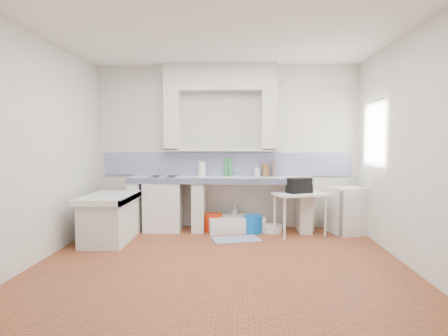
{
  "coord_description": "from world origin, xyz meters",
  "views": [
    {
      "loc": [
        0.24,
        -4.55,
        1.49
      ],
      "look_at": [
        0.0,
        1.0,
        1.1
      ],
      "focal_mm": 30.23,
      "sensor_mm": 36.0,
      "label": 1
    }
  ],
  "objects_px": {
    "side_table": "(300,214)",
    "stove": "(164,204)",
    "fridge": "(348,210)",
    "sink": "(235,224)"
  },
  "relations": [
    {
      "from": "side_table",
      "to": "stove",
      "type": "bearing_deg",
      "value": 152.54
    },
    {
      "from": "stove",
      "to": "fridge",
      "type": "height_order",
      "value": "stove"
    },
    {
      "from": "stove",
      "to": "fridge",
      "type": "distance_m",
      "value": 3.03
    },
    {
      "from": "stove",
      "to": "fridge",
      "type": "xyz_separation_m",
      "value": [
        3.03,
        -0.14,
        -0.05
      ]
    },
    {
      "from": "side_table",
      "to": "fridge",
      "type": "bearing_deg",
      "value": -9.07
    },
    {
      "from": "stove",
      "to": "side_table",
      "type": "relative_size",
      "value": 1.06
    },
    {
      "from": "side_table",
      "to": "fridge",
      "type": "distance_m",
      "value": 0.81
    },
    {
      "from": "sink",
      "to": "fridge",
      "type": "distance_m",
      "value": 1.85
    },
    {
      "from": "sink",
      "to": "fridge",
      "type": "bearing_deg",
      "value": -16.58
    },
    {
      "from": "stove",
      "to": "sink",
      "type": "bearing_deg",
      "value": -2.88
    }
  ]
}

